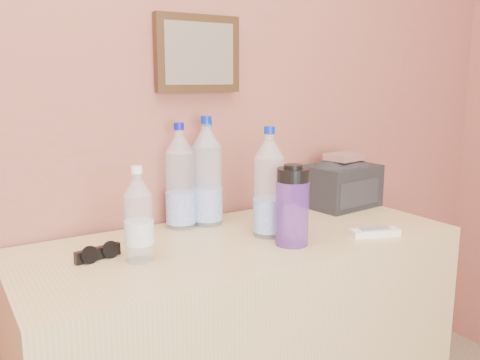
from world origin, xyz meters
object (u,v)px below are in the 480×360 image
pet_small (139,220)px  sunglasses (98,253)px  pet_large_c (208,177)px  nalgene_bottle (292,206)px  pet_large_a (180,182)px  toiletry_bag (341,183)px  pet_large_b (207,177)px  foil_packet (344,157)px  pet_large_d (269,188)px  ac_remote (375,232)px

pet_small → sunglasses: size_ratio=1.96×
pet_large_c → nalgene_bottle: bearing=-74.6°
pet_large_c → nalgene_bottle: size_ratio=1.46×
nalgene_bottle → sunglasses: size_ratio=1.82×
pet_large_a → pet_small: size_ratio=1.33×
nalgene_bottle → toiletry_bag: 0.52m
pet_large_b → toiletry_bag: (0.55, -0.05, -0.07)m
pet_large_b → nalgene_bottle: (0.11, -0.32, -0.04)m
pet_small → foil_packet: size_ratio=2.14×
pet_large_b → pet_small: 0.39m
sunglasses → toiletry_bag: bearing=-7.1°
pet_large_c → toiletry_bag: (0.53, -0.08, -0.06)m
toiletry_bag → pet_small: bearing=-175.3°
pet_large_c → toiletry_bag: pet_large_c is taller
pet_large_d → nalgene_bottle: pet_large_d is taller
pet_large_a → pet_large_b: bearing=-7.2°
nalgene_bottle → ac_remote: nalgene_bottle is taller
sunglasses → pet_large_a: bearing=13.7°
pet_large_c → ac_remote: 0.57m
pet_large_a → ac_remote: bearing=-40.3°
pet_large_c → sunglasses: (-0.43, -0.17, -0.14)m
nalgene_bottle → pet_large_a: bearing=121.2°
toiletry_bag → pet_large_a: bearing=168.2°
pet_large_a → pet_large_c: size_ratio=0.98×
pet_large_a → foil_packet: bearing=-6.7°
ac_remote → pet_large_b: bearing=153.7°
pet_large_d → toiletry_bag: 0.48m
pet_large_a → pet_large_c: 0.11m
pet_large_d → sunglasses: bearing=172.9°
pet_large_c → pet_large_d: size_ratio=1.03×
pet_large_b → sunglasses: bearing=-160.1°
pet_small → nalgene_bottle: pet_small is taller
pet_large_c → ac_remote: size_ratio=2.28×
pet_large_d → ac_remote: bearing=-32.1°
pet_large_a → nalgene_bottle: pet_large_a is taller
pet_large_b → pet_large_d: 0.24m
pet_small → ac_remote: pet_small is taller
pet_large_d → toiletry_bag: (0.45, 0.16, -0.06)m
toiletry_bag → pet_large_d: bearing=-166.3°
pet_large_c → nalgene_bottle: pet_large_c is taller
pet_large_c → sunglasses: 0.48m
pet_small → foil_packet: 0.88m
pet_large_c → pet_large_b: bearing=-123.6°
pet_large_c → foil_packet: (0.53, -0.09, 0.04)m
nalgene_bottle → pet_large_d: bearing=94.7°
pet_large_b → nalgene_bottle: bearing=-71.1°
pet_large_a → pet_small: (-0.23, -0.23, -0.04)m
nalgene_bottle → foil_packet: size_ratio=1.98×
ac_remote → toiletry_bag: 0.39m
ac_remote → foil_packet: foil_packet is taller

